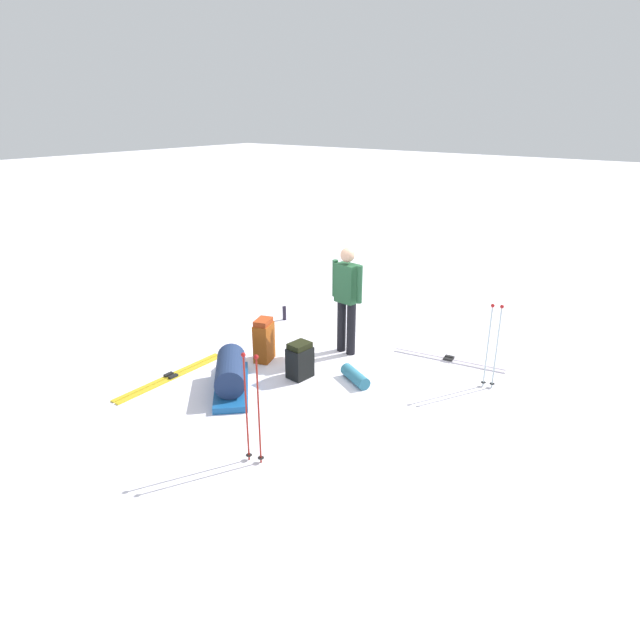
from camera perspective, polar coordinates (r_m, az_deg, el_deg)
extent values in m
plane|color=white|center=(8.37, 0.00, -4.47)|extent=(80.00, 80.00, 0.00)
cylinder|color=black|center=(8.62, 2.25, -0.59)|extent=(0.14, 0.14, 0.85)
cylinder|color=black|center=(8.51, 3.27, -0.93)|extent=(0.14, 0.14, 0.85)
cube|color=#215030|center=(8.32, 2.84, 3.87)|extent=(0.36, 0.25, 0.60)
cylinder|color=#215030|center=(8.46, 1.60, 4.40)|extent=(0.09, 0.09, 0.58)
cylinder|color=#215030|center=(8.17, 4.14, 3.72)|extent=(0.09, 0.09, 0.58)
sphere|color=tan|center=(8.20, 2.90, 6.80)|extent=(0.22, 0.22, 0.22)
cube|color=silver|center=(8.72, 13.40, -3.92)|extent=(1.71, 0.35, 0.02)
cube|color=black|center=(8.71, 13.41, -3.77)|extent=(0.15, 0.09, 0.03)
cube|color=silver|center=(8.63, 13.23, -4.18)|extent=(1.71, 0.35, 0.02)
cube|color=black|center=(8.62, 13.24, -4.03)|extent=(0.15, 0.09, 0.03)
cube|color=gold|center=(8.17, -15.10, -5.86)|extent=(0.07, 1.87, 0.02)
cube|color=black|center=(8.16, -15.12, -5.71)|extent=(0.06, 0.14, 0.03)
cube|color=gold|center=(8.24, -15.54, -5.66)|extent=(0.07, 1.87, 0.02)
cube|color=black|center=(8.23, -15.56, -5.50)|extent=(0.06, 0.14, 0.03)
cube|color=black|center=(7.85, -2.12, -4.48)|extent=(0.30, 0.36, 0.46)
cube|color=black|center=(7.73, -2.15, -2.69)|extent=(0.27, 0.32, 0.08)
cube|color=#954311|center=(8.37, -5.88, -2.34)|extent=(0.33, 0.40, 0.60)
cube|color=#9D3515|center=(8.24, -5.97, -0.19)|extent=(0.30, 0.36, 0.08)
cylinder|color=maroon|center=(5.89, -6.43, -9.64)|extent=(0.02, 0.02, 1.25)
sphere|color=#A51919|center=(5.58, -6.70, -3.86)|extent=(0.05, 0.05, 0.05)
cylinder|color=black|center=(6.19, -6.21, -14.14)|extent=(0.07, 0.07, 0.01)
cylinder|color=maroon|center=(5.95, -7.71, -9.37)|extent=(0.02, 0.02, 1.25)
sphere|color=#A51919|center=(5.64, -8.03, -3.63)|extent=(0.05, 0.05, 0.05)
cylinder|color=black|center=(6.25, -7.45, -13.83)|extent=(0.07, 0.07, 0.01)
cylinder|color=#A8BFC5|center=(7.78, 17.99, -2.93)|extent=(0.02, 0.02, 1.17)
sphere|color=#A51919|center=(7.56, 18.51, 1.33)|extent=(0.05, 0.05, 0.05)
cylinder|color=black|center=(8.00, 17.56, -6.37)|extent=(0.07, 0.07, 0.01)
cylinder|color=#A8BFC5|center=(7.78, 17.13, -2.82)|extent=(0.02, 0.02, 1.17)
sphere|color=#A51919|center=(7.56, 17.63, 1.44)|extent=(0.05, 0.05, 0.05)
cylinder|color=black|center=(8.00, 16.72, -6.26)|extent=(0.07, 0.07, 0.01)
cube|color=#155090|center=(7.69, -9.24, -6.86)|extent=(1.25, 1.27, 0.09)
cylinder|color=#1B2B4E|center=(7.58, -9.35, -5.22)|extent=(0.93, 0.95, 0.40)
cylinder|color=teal|center=(7.77, 3.70, -5.91)|extent=(0.57, 0.41, 0.18)
cylinder|color=black|center=(10.01, -3.75, 0.73)|extent=(0.07, 0.07, 0.26)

